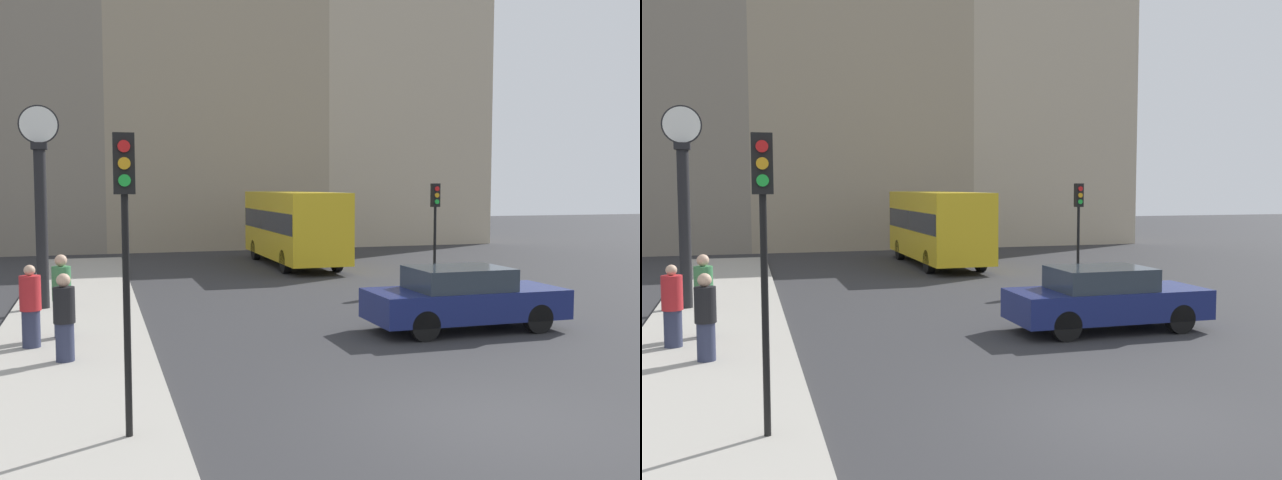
{
  "view_description": "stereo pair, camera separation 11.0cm",
  "coord_description": "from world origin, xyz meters",
  "views": [
    {
      "loc": [
        -5.23,
        -8.76,
        3.32
      ],
      "look_at": [
        -0.21,
        7.2,
        2.04
      ],
      "focal_mm": 40.0,
      "sensor_mm": 36.0,
      "label": 1
    },
    {
      "loc": [
        -5.12,
        -8.79,
        3.32
      ],
      "look_at": [
        -0.21,
        7.2,
        2.04
      ],
      "focal_mm": 40.0,
      "sensor_mm": 36.0,
      "label": 2
    }
  ],
  "objects": [
    {
      "name": "sidewalk_corner",
      "position": [
        -5.79,
        11.09,
        0.06
      ],
      "size": [
        3.16,
        26.19,
        0.12
      ],
      "primitive_type": "cube",
      "color": "#A39E93",
      "rests_on": "ground_plane"
    },
    {
      "name": "pedestrian_black_jacket",
      "position": [
        -5.83,
        4.84,
        0.92
      ],
      "size": [
        0.39,
        0.39,
        1.61
      ],
      "color": "#2D334C",
      "rests_on": "sidewalk_corner"
    },
    {
      "name": "sedan_car",
      "position": [
        2.77,
        5.69,
        0.74
      ],
      "size": [
        4.53,
        1.82,
        1.46
      ],
      "color": "navy",
      "rests_on": "ground_plane"
    },
    {
      "name": "street_clock",
      "position": [
        -6.6,
        11.01,
        2.79
      ],
      "size": [
        1.0,
        0.39,
        5.26
      ],
      "color": "black",
      "rests_on": "sidewalk_corner"
    },
    {
      "name": "pedestrian_green_hoodie",
      "position": [
        -5.96,
        7.04,
        1.0
      ],
      "size": [
        0.39,
        0.39,
        1.76
      ],
      "color": "#2D334C",
      "rests_on": "sidewalk_corner"
    },
    {
      "name": "ground_plane",
      "position": [
        0.0,
        0.0,
        0.0
      ],
      "size": [
        120.0,
        120.0,
        0.0
      ],
      "primitive_type": "plane",
      "color": "#2D2D30"
    },
    {
      "name": "building_row",
      "position": [
        -0.59,
        29.69,
        9.41
      ],
      "size": [
        32.64,
        5.0,
        19.69
      ],
      "color": "gray",
      "rests_on": "ground_plane"
    },
    {
      "name": "traffic_light_far",
      "position": [
        5.26,
        12.14,
        2.44
      ],
      "size": [
        0.26,
        0.24,
        3.39
      ],
      "color": "black",
      "rests_on": "ground_plane"
    },
    {
      "name": "bus_distant",
      "position": [
        2.59,
        19.82,
        1.73
      ],
      "size": [
        2.36,
        8.47,
        3.05
      ],
      "color": "gold",
      "rests_on": "ground_plane"
    },
    {
      "name": "traffic_light_near",
      "position": [
        -4.89,
        0.45,
        2.87
      ],
      "size": [
        0.26,
        0.24,
        3.85
      ],
      "color": "black",
      "rests_on": "sidewalk_corner"
    },
    {
      "name": "pedestrian_red_top",
      "position": [
        -6.51,
        6.22,
        0.93
      ],
      "size": [
        0.41,
        0.41,
        1.64
      ],
      "color": "#2D334C",
      "rests_on": "sidewalk_corner"
    }
  ]
}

